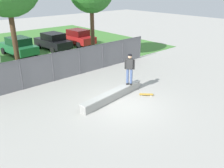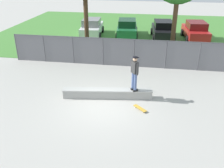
# 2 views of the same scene
# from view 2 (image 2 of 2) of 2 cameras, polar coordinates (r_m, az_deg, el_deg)

# --- Properties ---
(ground_plane) EXTENTS (80.00, 80.00, 0.00)m
(ground_plane) POSITION_cam_2_polar(r_m,az_deg,el_deg) (12.41, -2.13, -5.11)
(ground_plane) COLOR #ADAAA3
(grass_strip) EXTENTS (26.84, 20.00, 0.02)m
(grass_strip) POSITION_cam_2_polar(r_m,az_deg,el_deg) (27.17, 4.45, 12.08)
(grass_strip) COLOR #478438
(grass_strip) RESTS_ON ground
(concrete_ledge) EXTENTS (4.69, 1.09, 0.49)m
(concrete_ledge) POSITION_cam_2_polar(r_m,az_deg,el_deg) (13.07, -1.04, -2.16)
(concrete_ledge) COLOR #999993
(concrete_ledge) RESTS_ON ground
(skateboarder) EXTENTS (0.43, 0.50, 1.84)m
(skateboarder) POSITION_cam_2_polar(r_m,az_deg,el_deg) (12.46, 5.18, 2.74)
(skateboarder) COLOR black
(skateboarder) RESTS_ON concrete_ledge
(skateboard) EXTENTS (0.71, 0.71, 0.09)m
(skateboard) POSITION_cam_2_polar(r_m,az_deg,el_deg) (12.17, 6.43, -5.53)
(skateboard) COLOR gold
(skateboard) RESTS_ON ground
(chainlink_fence) EXTENTS (14.91, 0.07, 1.93)m
(chainlink_fence) POSITION_cam_2_polar(r_m,az_deg,el_deg) (17.03, 1.45, 7.49)
(chainlink_fence) COLOR #4C4C51
(chainlink_fence) RESTS_ON ground
(car_white) EXTENTS (2.29, 4.34, 1.66)m
(car_white) POSITION_cam_2_polar(r_m,az_deg,el_deg) (25.00, -4.62, 12.84)
(car_white) COLOR silver
(car_white) RESTS_ON ground
(car_green) EXTENTS (2.29, 4.34, 1.66)m
(car_green) POSITION_cam_2_polar(r_m,az_deg,el_deg) (24.68, 3.46, 12.71)
(car_green) COLOR #1E6638
(car_green) RESTS_ON ground
(car_black) EXTENTS (2.29, 4.34, 1.66)m
(car_black) POSITION_cam_2_polar(r_m,az_deg,el_deg) (24.46, 11.54, 12.13)
(car_black) COLOR black
(car_black) RESTS_ON ground
(car_red) EXTENTS (2.29, 4.34, 1.66)m
(car_red) POSITION_cam_2_polar(r_m,az_deg,el_deg) (24.85, 18.55, 11.54)
(car_red) COLOR #B21E1E
(car_red) RESTS_ON ground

